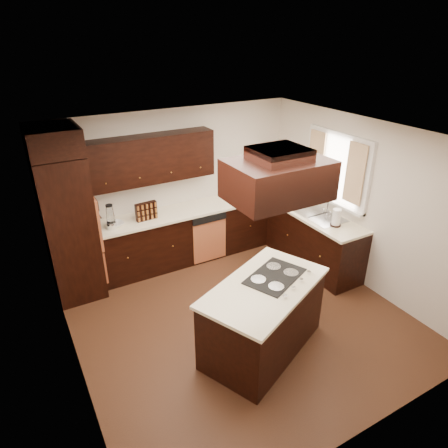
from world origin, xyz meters
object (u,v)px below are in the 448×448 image
Objects in this scene: spice_rack at (146,211)px; island at (263,319)px; range_hood at (278,180)px; oven_column at (69,228)px.

island is at bearing -81.78° from spice_rack.
spice_rack reaches higher than island.
island is at bearing -151.93° from range_hood.
island is 1.73m from range_hood.
range_hood is (0.16, 0.08, 1.72)m from island.
oven_column reaches higher than spice_rack.
range_hood is at bearing -77.70° from spice_rack.
island is (1.72, -2.34, -0.62)m from oven_column.
spice_rack is (-0.58, 2.38, 0.62)m from island.
oven_column is 1.14m from spice_rack.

